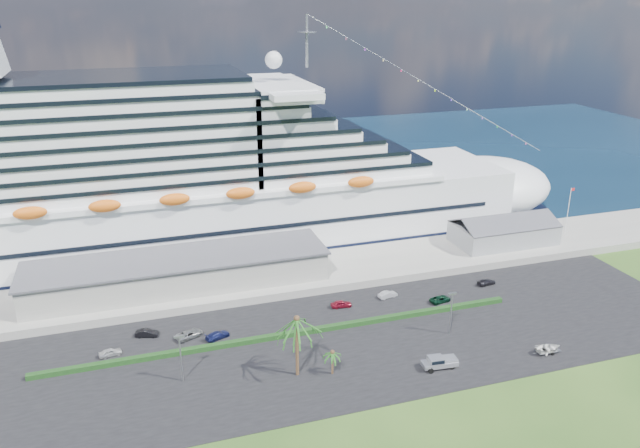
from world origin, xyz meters
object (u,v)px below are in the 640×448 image
object	(u,v)px
cruise_ship	(179,183)
pickup_truck	(439,362)
parked_car_3	(218,335)
boat_trailer	(548,348)

from	to	relation	value
cruise_ship	pickup_truck	world-z (taller)	cruise_ship
cruise_ship	parked_car_3	distance (m)	47.45
parked_car_3	boat_trailer	bearing A→B (deg)	-133.53
pickup_truck	boat_trailer	distance (m)	20.14
boat_trailer	cruise_ship	bearing A→B (deg)	129.05
cruise_ship	pickup_truck	distance (m)	75.42
cruise_ship	parked_car_3	size ratio (longest dim) A/B	42.18
cruise_ship	parked_car_3	xyz separation A→B (m)	(0.96, -44.69, -15.92)
cruise_ship	pickup_truck	bearing A→B (deg)	-62.23
pickup_truck	boat_trailer	xyz separation A→B (m)	(20.06, -1.82, -0.16)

